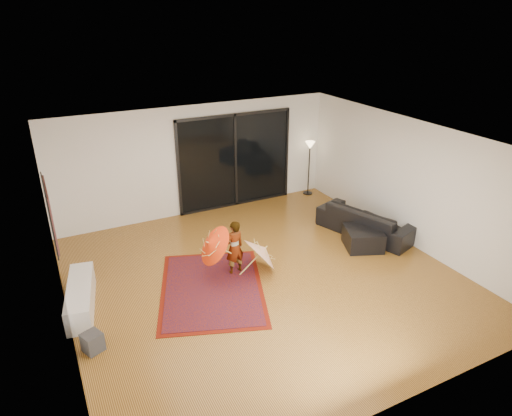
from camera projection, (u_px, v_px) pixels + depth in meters
floor at (264, 277)px, 8.79m from camera, size 7.00×7.00×0.00m
ceiling at (265, 141)px, 7.69m from camera, size 7.00×7.00×0.00m
wall_back at (197, 160)px, 11.09m from camera, size 7.00×0.00×7.00m
wall_front at (402, 324)px, 5.38m from camera, size 7.00×0.00×7.00m
wall_left at (57, 258)px, 6.79m from camera, size 0.00×7.00×7.00m
wall_right at (410, 183)px, 9.68m from camera, size 0.00×7.00×7.00m
sliding_door at (235, 161)px, 11.54m from camera, size 3.06×0.07×2.40m
painting at (50, 214)px, 7.50m from camera, size 0.04×1.28×1.08m
media_console at (81, 297)px, 7.82m from camera, size 0.68×1.63×0.44m
speaker at (93, 342)px, 6.87m from camera, size 0.35×0.35×0.31m
persian_rug at (212, 288)px, 8.43m from camera, size 2.62×3.06×0.02m
sofa at (366, 221)px, 10.36m from camera, size 1.53×2.38×0.65m
ottoman at (363, 238)px, 9.80m from camera, size 0.97×0.97×0.43m
floor_lamp at (310, 153)px, 12.24m from camera, size 0.26×0.26×1.49m
child at (234, 248)px, 8.73m from camera, size 0.44×0.33×1.10m
parasol_orange at (208, 247)px, 8.39m from camera, size 0.61×0.79×0.86m
parasol_white at (266, 246)px, 8.88m from camera, size 0.66×0.82×0.93m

